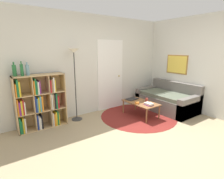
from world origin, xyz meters
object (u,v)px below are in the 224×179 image
(cup, at_px, (147,100))
(bottle_left, at_px, (14,70))
(bowl, at_px, (137,103))
(bottle_middle, at_px, (22,70))
(bookshelf, at_px, (40,103))
(couch, at_px, (168,100))
(bottle_right, at_px, (28,70))
(laptop, at_px, (132,99))
(floor_lamp, at_px, (74,63))
(coffee_table, at_px, (141,103))

(cup, height_order, bottle_left, bottle_left)
(bowl, xyz_separation_m, bottle_middle, (-2.41, 0.82, 0.92))
(bookshelf, relative_size, couch, 0.74)
(bottle_middle, bearing_deg, bottle_right, 15.52)
(bottle_middle, bearing_deg, laptop, -9.71)
(floor_lamp, xyz_separation_m, laptop, (1.46, -0.42, -1.02))
(bookshelf, distance_m, coffee_table, 2.45)
(bookshelf, height_order, laptop, bookshelf)
(bookshelf, bearing_deg, bottle_left, 176.67)
(coffee_table, xyz_separation_m, bottle_right, (-2.48, 0.80, 0.97))
(bottle_right, bearing_deg, couch, -14.09)
(bottle_right, bearing_deg, floor_lamp, -2.92)
(cup, height_order, bottle_middle, bottle_middle)
(cup, relative_size, bottle_middle, 0.29)
(coffee_table, height_order, cup, cup)
(couch, xyz_separation_m, laptop, (-1.05, 0.41, 0.12))
(bookshelf, bearing_deg, bottle_right, 178.25)
(laptop, bearing_deg, floor_lamp, 163.96)
(cup, bearing_deg, bottle_right, 162.49)
(coffee_table, distance_m, laptop, 0.33)
(coffee_table, distance_m, bottle_left, 3.00)
(bowl, bearing_deg, bottle_left, 161.13)
(laptop, distance_m, bowl, 0.41)
(couch, bearing_deg, floor_lamp, 161.67)
(laptop, bearing_deg, bottle_left, 169.73)
(bookshelf, height_order, bottle_right, bottle_right)
(bookshelf, distance_m, floor_lamp, 1.18)
(couch, relative_size, cup, 18.78)
(floor_lamp, xyz_separation_m, bottle_right, (-1.01, 0.05, -0.10))
(floor_lamp, xyz_separation_m, cup, (1.65, -0.79, -0.99))
(couch, xyz_separation_m, bottle_right, (-3.51, 0.88, 1.04))
(coffee_table, distance_m, bowl, 0.20)
(floor_lamp, height_order, couch, floor_lamp)
(couch, height_order, laptop, couch)
(floor_lamp, relative_size, coffee_table, 1.84)
(bottle_left, bearing_deg, cup, -16.50)
(coffee_table, bearing_deg, couch, -4.51)
(couch, distance_m, laptop, 1.13)
(couch, xyz_separation_m, coffee_table, (-1.03, 0.08, 0.07))
(cup, bearing_deg, bottle_middle, 163.72)
(couch, relative_size, bottle_left, 5.72)
(cup, height_order, bottle_right, bottle_right)
(bowl, bearing_deg, floor_lamp, 148.36)
(bookshelf, height_order, floor_lamp, floor_lamp)
(coffee_table, relative_size, bottle_right, 3.52)
(floor_lamp, xyz_separation_m, coffee_table, (1.47, -0.75, -1.07))
(couch, distance_m, bottle_right, 3.77)
(bottle_right, bearing_deg, coffee_table, -17.87)
(coffee_table, distance_m, bottle_middle, 2.88)
(bottle_middle, height_order, bottle_right, bottle_middle)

